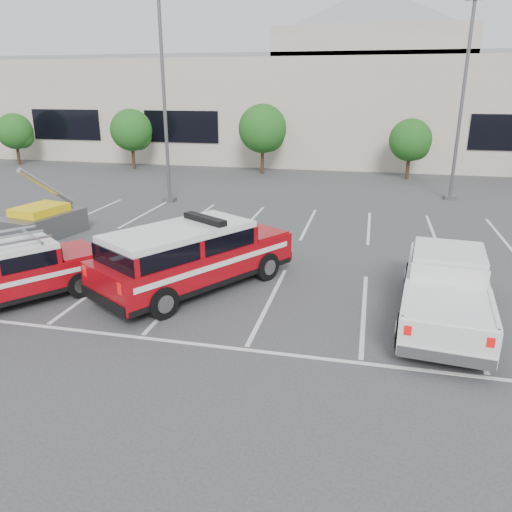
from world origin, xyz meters
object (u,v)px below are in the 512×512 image
at_px(convention_building, 347,102).
at_px(tree_far_left, 16,133).
at_px(ladder_suv, 7,277).
at_px(light_pole_left, 164,102).
at_px(tree_left, 133,132).
at_px(white_pickup, 445,294).
at_px(tree_mid_left, 264,130).
at_px(light_pole_mid, 462,102).
at_px(tree_mid_right, 412,142).
at_px(utility_rig, 38,223).
at_px(fire_chief_suv, 193,261).

bearing_deg(convention_building, tree_far_left, -158.63).
bearing_deg(ladder_suv, light_pole_left, 129.85).
bearing_deg(tree_left, white_pickup, -48.27).
bearing_deg(tree_mid_left, light_pole_mid, -26.92).
bearing_deg(convention_building, tree_left, -146.95).
height_order(convention_building, ladder_suv, convention_building).
distance_m(tree_mid_right, white_pickup, 22.13).
relative_size(tree_mid_right, utility_rig, 1.09).
height_order(tree_far_left, light_pole_left, light_pole_left).
bearing_deg(white_pickup, light_pole_mid, 88.17).
xyz_separation_m(tree_left, tree_mid_left, (10.00, 0.00, 0.27)).
bearing_deg(convention_building, tree_mid_right, -63.43).
relative_size(tree_far_left, light_pole_left, 0.39).
relative_size(white_pickup, utility_rig, 1.67).
xyz_separation_m(convention_building, light_pole_left, (-8.18, -19.86, 0.47)).
bearing_deg(tree_mid_left, fire_chief_suv, -83.61).
bearing_deg(tree_mid_right, ladder_suv, -117.58).
relative_size(tree_mid_left, light_pole_mid, 0.47).
height_order(tree_mid_left, light_pole_mid, light_pole_mid).
bearing_deg(tree_mid_left, tree_left, -180.00).
bearing_deg(convention_building, white_pickup, -81.82).
height_order(ladder_suv, utility_rig, utility_rig).
distance_m(tree_mid_right, light_pole_mid, 6.88).
height_order(tree_left, fire_chief_suv, tree_left).
distance_m(tree_left, light_pole_mid, 22.86).
relative_size(fire_chief_suv, utility_rig, 1.79).
height_order(tree_mid_left, light_pole_left, light_pole_left).
bearing_deg(utility_rig, tree_mid_right, 59.39).
distance_m(light_pole_left, utility_rig, 9.29).
distance_m(tree_far_left, fire_chief_suv, 31.13).
distance_m(tree_mid_right, utility_rig, 23.75).
height_order(tree_left, tree_mid_right, tree_left).
distance_m(tree_far_left, tree_left, 10.00).
height_order(tree_mid_left, white_pickup, tree_mid_left).
distance_m(tree_left, utility_rig, 18.30).
bearing_deg(fire_chief_suv, tree_mid_left, 128.43).
height_order(tree_far_left, fire_chief_suv, tree_far_left).
relative_size(tree_far_left, light_pole_mid, 0.39).
bearing_deg(convention_building, ladder_suv, -102.59).
xyz_separation_m(tree_far_left, ladder_suv, (17.60, -23.74, -1.71)).
xyz_separation_m(light_pole_mid, white_pickup, (-2.23, -16.01, -4.46)).
distance_m(convention_building, light_pole_mid, 17.27).
bearing_deg(ladder_suv, light_pole_mid, 88.02).
xyz_separation_m(ladder_suv, utility_rig, (-3.35, 6.08, -0.20)).
relative_size(tree_mid_left, white_pickup, 0.79).
distance_m(tree_far_left, light_pole_mid, 32.59).
relative_size(tree_far_left, utility_rig, 1.09).
relative_size(white_pickup, ladder_suv, 1.18).
height_order(tree_far_left, white_pickup, tree_far_left).
bearing_deg(tree_left, tree_mid_left, 0.00).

